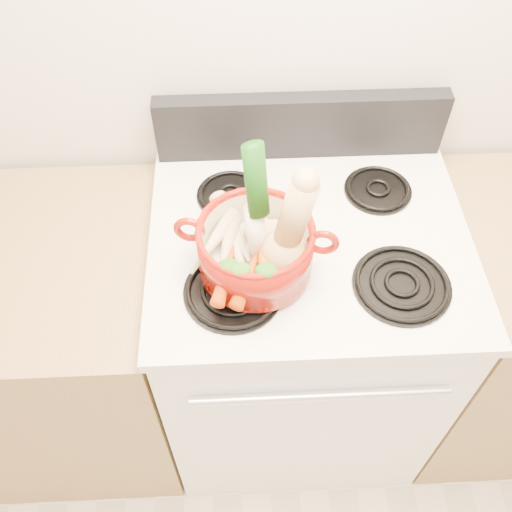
{
  "coord_description": "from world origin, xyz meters",
  "views": [
    {
      "loc": [
        -0.17,
        0.51,
        2.0
      ],
      "look_at": [
        -0.14,
        1.28,
        1.03
      ],
      "focal_mm": 40.0,
      "sensor_mm": 36.0,
      "label": 1
    }
  ],
  "objects_px": {
    "stove_body": "(298,337)",
    "dutch_oven": "(256,249)",
    "squash": "(294,226)",
    "leek": "(256,206)"
  },
  "relations": [
    {
      "from": "stove_body",
      "to": "leek",
      "type": "relative_size",
      "value": 2.99
    },
    {
      "from": "squash",
      "to": "leek",
      "type": "relative_size",
      "value": 0.83
    },
    {
      "from": "dutch_oven",
      "to": "squash",
      "type": "distance_m",
      "value": 0.12
    },
    {
      "from": "stove_body",
      "to": "leek",
      "type": "bearing_deg",
      "value": -148.25
    },
    {
      "from": "squash",
      "to": "stove_body",
      "type": "bearing_deg",
      "value": 85.73
    },
    {
      "from": "stove_body",
      "to": "squash",
      "type": "relative_size",
      "value": 3.59
    },
    {
      "from": "dutch_oven",
      "to": "stove_body",
      "type": "bearing_deg",
      "value": 46.28
    },
    {
      "from": "stove_body",
      "to": "dutch_oven",
      "type": "distance_m",
      "value": 0.6
    },
    {
      "from": "squash",
      "to": "leek",
      "type": "bearing_deg",
      "value": 176.52
    },
    {
      "from": "dutch_oven",
      "to": "squash",
      "type": "bearing_deg",
      "value": -2.96
    }
  ]
}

